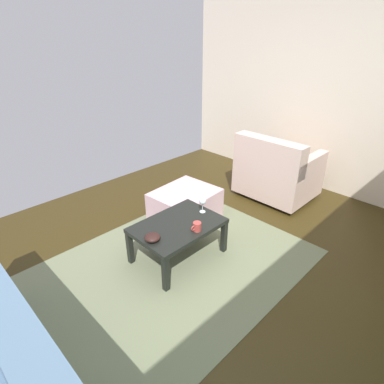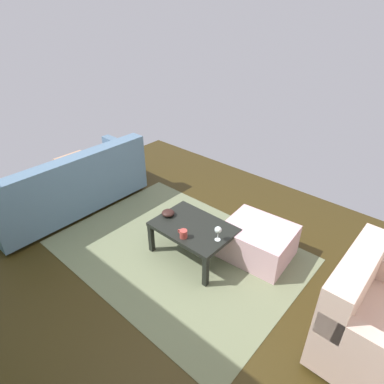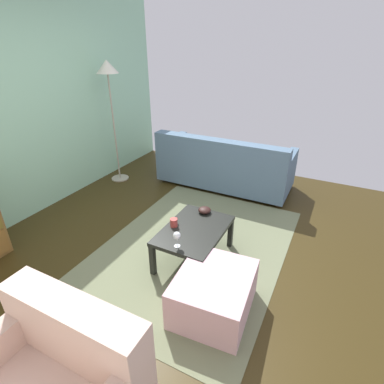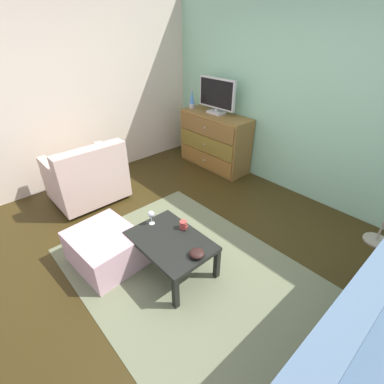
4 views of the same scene
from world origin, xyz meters
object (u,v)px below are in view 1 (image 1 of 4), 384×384
Objects in this scene: bowl_decorative at (152,237)px; ottoman at (185,206)px; coffee_table at (178,228)px; armchair at (276,172)px; mug at (197,227)px; wine_glass at (203,202)px.

bowl_decorative is 0.20× the size of ottoman.
bowl_decorative is at bearing 6.59° from coffee_table.
bowl_decorative is 0.15× the size of armchair.
coffee_table is at bearing -76.98° from mug.
coffee_table is 5.92× the size of bowl_decorative.
mug is at bearing 53.82° from ottoman.
armchair reaches higher than wine_glass.
coffee_table reaches higher than ottoman.
ottoman is at bearing -126.18° from mug.
mug is 1.77m from armchair.
wine_glass reaches higher than mug.
ottoman is (-0.86, -0.49, -0.23)m from bowl_decorative.
wine_glass is at bearing 177.89° from coffee_table.
wine_glass is 0.17× the size of armchair.
armchair reaches higher than coffee_table.
mug is 0.81× the size of bowl_decorative.
wine_glass is 0.35m from mug.
mug is 0.12× the size of armchair.
armchair is (-1.76, -0.24, -0.07)m from mug.
bowl_decorative is at bearing -23.72° from mug.
armchair is (-1.47, -0.05, -0.14)m from wine_glass.
wine_glass reaches higher than coffee_table.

